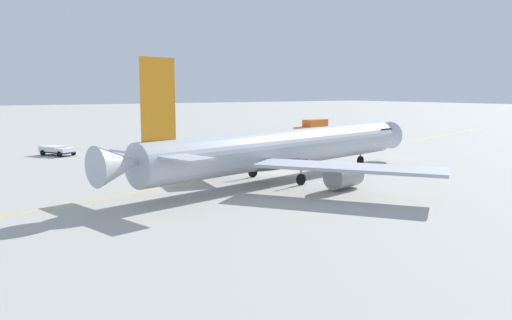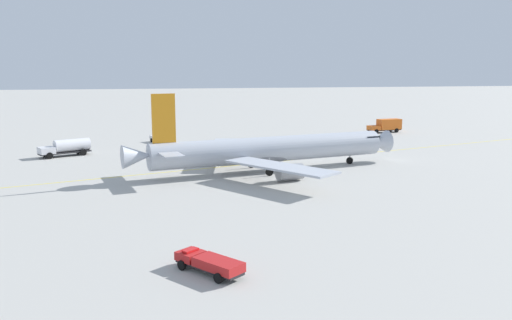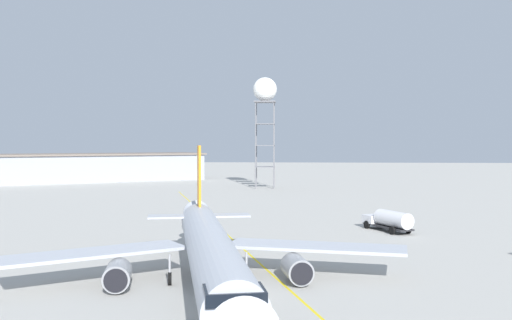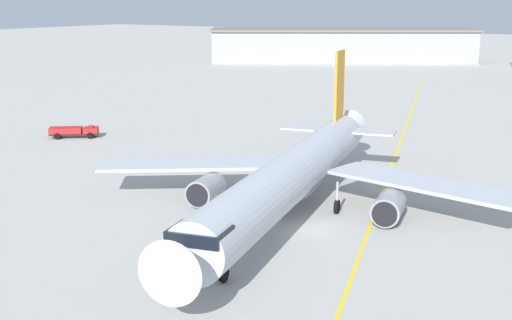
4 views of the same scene
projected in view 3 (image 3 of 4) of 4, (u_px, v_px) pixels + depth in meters
ground_plane at (236, 296)px, 44.70m from camera, size 600.00×600.00×0.00m
airliner_main at (209, 251)px, 47.37m from camera, size 42.19×35.27×11.72m
fuel_tanker_truck at (389, 220)px, 77.21m from camera, size 8.73×6.07×2.87m
radar_tower at (265, 93)px, 149.36m from camera, size 6.24×6.24×29.04m
terminal_shed at (91, 167)px, 177.19m from camera, size 53.39×69.73×8.60m
taxiway_centreline at (277, 278)px, 50.54m from camera, size 174.42×53.26×0.01m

